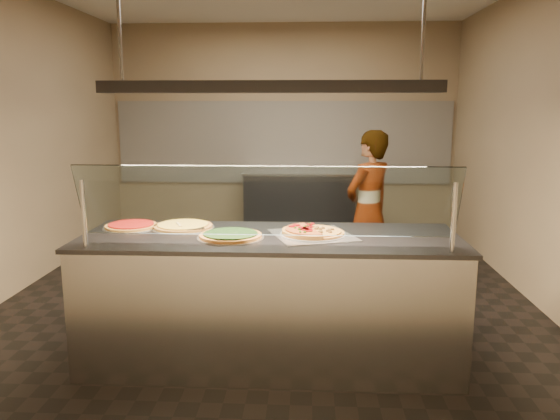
# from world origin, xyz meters

# --- Properties ---
(ground) EXTENTS (5.00, 6.00, 0.02)m
(ground) POSITION_xyz_m (0.00, 0.00, -0.01)
(ground) COLOR black
(ground) RESTS_ON ground
(wall_back) EXTENTS (5.00, 0.02, 3.00)m
(wall_back) POSITION_xyz_m (0.00, 3.01, 1.50)
(wall_back) COLOR #9A8563
(wall_back) RESTS_ON ground
(wall_front) EXTENTS (5.00, 0.02, 3.00)m
(wall_front) POSITION_xyz_m (0.00, -3.01, 1.50)
(wall_front) COLOR #9A8563
(wall_front) RESTS_ON ground
(wall_left) EXTENTS (0.02, 6.00, 3.00)m
(wall_left) POSITION_xyz_m (-2.51, 0.00, 1.50)
(wall_left) COLOR #9A8563
(wall_left) RESTS_ON ground
(wall_right) EXTENTS (0.02, 6.00, 3.00)m
(wall_right) POSITION_xyz_m (2.51, 0.00, 1.50)
(wall_right) COLOR #9A8563
(wall_right) RESTS_ON ground
(tile_band) EXTENTS (4.90, 0.02, 1.20)m
(tile_band) POSITION_xyz_m (0.00, 2.98, 1.30)
(tile_band) COLOR silver
(tile_band) RESTS_ON wall_back
(serving_counter) EXTENTS (2.66, 0.94, 0.93)m
(serving_counter) POSITION_xyz_m (0.11, -1.37, 0.47)
(serving_counter) COLOR #B7B7BC
(serving_counter) RESTS_ON ground
(sneeze_guard) EXTENTS (2.42, 0.18, 0.54)m
(sneeze_guard) POSITION_xyz_m (0.11, -1.71, 1.23)
(sneeze_guard) COLOR #B7B7BC
(sneeze_guard) RESTS_ON serving_counter
(perforated_tray) EXTENTS (0.66, 0.66, 0.01)m
(perforated_tray) POSITION_xyz_m (0.41, -1.36, 0.94)
(perforated_tray) COLOR silver
(perforated_tray) RESTS_ON serving_counter
(half_pizza_pepperoni) EXTENTS (0.34, 0.48, 0.05)m
(half_pizza_pepperoni) POSITION_xyz_m (0.31, -1.36, 0.96)
(half_pizza_pepperoni) COLOR #975F27
(half_pizza_pepperoni) RESTS_ON perforated_tray
(half_pizza_sausage) EXTENTS (0.34, 0.48, 0.04)m
(half_pizza_sausage) POSITION_xyz_m (0.52, -1.36, 0.96)
(half_pizza_sausage) COLOR #975F27
(half_pizza_sausage) RESTS_ON perforated_tray
(pizza_spinach) EXTENTS (0.46, 0.46, 0.03)m
(pizza_spinach) POSITION_xyz_m (-0.15, -1.45, 0.95)
(pizza_spinach) COLOR silver
(pizza_spinach) RESTS_ON serving_counter
(pizza_cheese) EXTENTS (0.46, 0.46, 0.03)m
(pizza_cheese) POSITION_xyz_m (-0.55, -1.16, 0.94)
(pizza_cheese) COLOR silver
(pizza_cheese) RESTS_ON serving_counter
(pizza_tomato) EXTENTS (0.41, 0.41, 0.03)m
(pizza_tomato) POSITION_xyz_m (-0.94, -1.17, 0.94)
(pizza_tomato) COLOR silver
(pizza_tomato) RESTS_ON serving_counter
(pizza_spatula) EXTENTS (0.25, 0.21, 0.02)m
(pizza_spatula) POSITION_xyz_m (-0.52, -1.23, 0.96)
(pizza_spatula) COLOR #B7B7BC
(pizza_spatula) RESTS_ON pizza_spinach
(prep_table) EXTENTS (1.56, 0.74, 0.93)m
(prep_table) POSITION_xyz_m (0.26, 2.55, 0.47)
(prep_table) COLOR #333337
(prep_table) RESTS_ON ground
(worker) EXTENTS (0.68, 0.68, 1.60)m
(worker) POSITION_xyz_m (0.98, 0.31, 0.80)
(worker) COLOR #232027
(worker) RESTS_ON ground
(heat_lamp_housing) EXTENTS (2.30, 0.18, 0.08)m
(heat_lamp_housing) POSITION_xyz_m (0.11, -1.37, 1.95)
(heat_lamp_housing) COLOR #333337
(heat_lamp_housing) RESTS_ON ceiling
(lamp_rod_left) EXTENTS (0.02, 0.02, 1.01)m
(lamp_rod_left) POSITION_xyz_m (-0.89, -1.37, 2.50)
(lamp_rod_left) COLOR #B7B7BC
(lamp_rod_left) RESTS_ON ceiling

